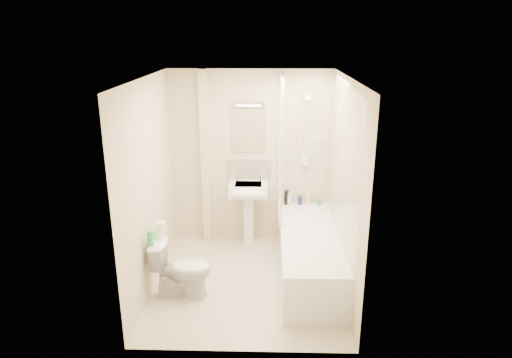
{
  "coord_description": "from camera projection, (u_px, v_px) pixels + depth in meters",
  "views": [
    {
      "loc": [
        0.24,
        -4.81,
        2.88
      ],
      "look_at": [
        0.1,
        0.2,
        1.23
      ],
      "focal_mm": 32.0,
      "sensor_mm": 36.0,
      "label": 1
    }
  ],
  "objects": [
    {
      "name": "bottle_black_a",
      "position": [
        286.0,
        198.0,
        6.36
      ],
      "size": [
        0.06,
        0.06,
        0.2
      ],
      "primitive_type": "cylinder",
      "color": "black",
      "rests_on": "bathtub"
    },
    {
      "name": "green_bottle",
      "position": [
        150.0,
        238.0,
        4.89
      ],
      "size": [
        0.07,
        0.07,
        0.17
      ],
      "primitive_type": "cylinder",
      "color": "green",
      "rests_on": "toilet"
    },
    {
      "name": "toilet_roll_upper",
      "position": [
        161.0,
        226.0,
        5.06
      ],
      "size": [
        0.11,
        0.11,
        0.09
      ],
      "primitive_type": "cylinder",
      "color": "white",
      "rests_on": "toilet_roll_lower"
    },
    {
      "name": "floor",
      "position": [
        247.0,
        282.0,
        5.47
      ],
      "size": [
        2.5,
        2.5,
        0.0
      ],
      "primitive_type": "plane",
      "color": "beige",
      "rests_on": "ground"
    },
    {
      "name": "tile_right",
      "position": [
        342.0,
        164.0,
        5.19
      ],
      "size": [
        0.01,
        2.1,
        1.75
      ],
      "primitive_type": "cube",
      "color": "beige",
      "rests_on": "wall_right"
    },
    {
      "name": "shower_fixture",
      "position": [
        306.0,
        134.0,
        6.11
      ],
      "size": [
        0.1,
        0.16,
        0.99
      ],
      "color": "white",
      "rests_on": "wall_back"
    },
    {
      "name": "pedestal_sink",
      "position": [
        248.0,
        197.0,
        6.22
      ],
      "size": [
        0.52,
        0.48,
        1.01
      ],
      "color": "white",
      "rests_on": "ground"
    },
    {
      "name": "bottle_green",
      "position": [
        319.0,
        202.0,
        6.37
      ],
      "size": [
        0.06,
        0.06,
        0.08
      ],
      "primitive_type": "cylinder",
      "color": "green",
      "rests_on": "bathtub"
    },
    {
      "name": "pipe_boxing",
      "position": [
        206.0,
        158.0,
        6.25
      ],
      "size": [
        0.12,
        0.12,
        2.4
      ],
      "primitive_type": "cube",
      "color": "beige",
      "rests_on": "ground"
    },
    {
      "name": "wall_back",
      "position": [
        251.0,
        158.0,
        6.29
      ],
      "size": [
        2.2,
        0.02,
        2.4
      ],
      "primitive_type": "cube",
      "color": "beige",
      "rests_on": "ground"
    },
    {
      "name": "bottle_cream",
      "position": [
        308.0,
        198.0,
        6.36
      ],
      "size": [
        0.06,
        0.06,
        0.18
      ],
      "primitive_type": "cylinder",
      "color": "beige",
      "rests_on": "bathtub"
    },
    {
      "name": "toilet_roll_lower",
      "position": [
        158.0,
        234.0,
        5.09
      ],
      "size": [
        0.11,
        0.11,
        0.1
      ],
      "primitive_type": "cylinder",
      "color": "white",
      "rests_on": "toilet"
    },
    {
      "name": "mirror",
      "position": [
        249.0,
        131.0,
        6.16
      ],
      "size": [
        0.46,
        0.01,
        0.6
      ],
      "primitive_type": "cube",
      "color": "white",
      "rests_on": "wall_back"
    },
    {
      "name": "bathtub",
      "position": [
        309.0,
        253.0,
        5.55
      ],
      "size": [
        0.7,
        2.1,
        0.55
      ],
      "color": "white",
      "rests_on": "ground"
    },
    {
      "name": "tile_back",
      "position": [
        306.0,
        142.0,
        6.19
      ],
      "size": [
        0.7,
        0.01,
        1.75
      ],
      "primitive_type": "cube",
      "color": "beige",
      "rests_on": "wall_back"
    },
    {
      "name": "ceiling",
      "position": [
        246.0,
        78.0,
        4.73
      ],
      "size": [
        2.2,
        2.5,
        0.02
      ],
      "primitive_type": "cube",
      "color": "white",
      "rests_on": "wall_back"
    },
    {
      "name": "bottle_white_a",
      "position": [
        289.0,
        199.0,
        6.37
      ],
      "size": [
        0.06,
        0.06,
        0.17
      ],
      "primitive_type": "cylinder",
      "color": "white",
      "rests_on": "bathtub"
    },
    {
      "name": "splashback",
      "position": [
        249.0,
        170.0,
        6.33
      ],
      "size": [
        0.6,
        0.02,
        0.3
      ],
      "primitive_type": "cube",
      "color": "beige",
      "rests_on": "wall_back"
    },
    {
      "name": "wall_left",
      "position": [
        149.0,
        186.0,
        5.13
      ],
      "size": [
        0.02,
        2.5,
        2.4
      ],
      "primitive_type": "cube",
      "color": "beige",
      "rests_on": "ground"
    },
    {
      "name": "shower_screen",
      "position": [
        281.0,
        148.0,
        5.77
      ],
      "size": [
        0.04,
        0.92,
        1.8
      ],
      "color": "white",
      "rests_on": "bathtub"
    },
    {
      "name": "toilet",
      "position": [
        182.0,
        268.0,
        5.11
      ],
      "size": [
        0.41,
        0.67,
        0.66
      ],
      "primitive_type": "imported",
      "rotation": [
        0.0,
        0.0,
        1.54
      ],
      "color": "white",
      "rests_on": "ground"
    },
    {
      "name": "bottle_blue",
      "position": [
        300.0,
        200.0,
        6.37
      ],
      "size": [
        0.06,
        0.06,
        0.12
      ],
      "primitive_type": "cylinder",
      "color": "navy",
      "rests_on": "bathtub"
    },
    {
      "name": "strip_light",
      "position": [
        248.0,
        104.0,
        6.02
      ],
      "size": [
        0.42,
        0.07,
        0.07
      ],
      "primitive_type": "cube",
      "color": "silver",
      "rests_on": "wall_back"
    },
    {
      "name": "wall_right",
      "position": [
        345.0,
        188.0,
        5.07
      ],
      "size": [
        0.02,
        2.5,
        2.4
      ],
      "primitive_type": "cube",
      "color": "beige",
      "rests_on": "ground"
    }
  ]
}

